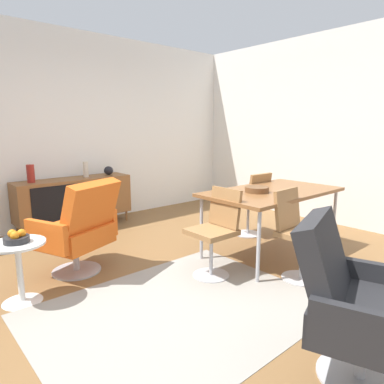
% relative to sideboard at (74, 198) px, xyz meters
% --- Properties ---
extents(ground_plane, '(8.32, 8.32, 0.00)m').
position_rel_sideboard_xyz_m(ground_plane, '(-0.12, -2.30, -0.44)').
color(ground_plane, brown).
extents(wall_back, '(6.80, 0.12, 2.80)m').
position_rel_sideboard_xyz_m(wall_back, '(-0.12, 0.30, 0.96)').
color(wall_back, white).
rests_on(wall_back, ground_plane).
extents(wall_right, '(0.12, 5.60, 2.80)m').
position_rel_sideboard_xyz_m(wall_right, '(3.08, -2.30, 0.96)').
color(wall_right, white).
rests_on(wall_right, ground_plane).
extents(sideboard, '(1.60, 0.45, 0.72)m').
position_rel_sideboard_xyz_m(sideboard, '(0.00, 0.00, 0.00)').
color(sideboard, brown).
rests_on(sideboard, ground_plane).
extents(vase_cobalt, '(0.10, 0.10, 0.24)m').
position_rel_sideboard_xyz_m(vase_cobalt, '(-0.56, 0.00, 0.40)').
color(vase_cobalt, maroon).
rests_on(vase_cobalt, sideboard).
extents(vase_sculptural_dark, '(0.14, 0.14, 0.13)m').
position_rel_sideboard_xyz_m(vase_sculptural_dark, '(0.56, 0.00, 0.35)').
color(vase_sculptural_dark, black).
rests_on(vase_sculptural_dark, sideboard).
extents(vase_ceramic_small, '(0.08, 0.08, 0.23)m').
position_rel_sideboard_xyz_m(vase_ceramic_small, '(0.20, 0.00, 0.39)').
color(vase_ceramic_small, beige).
rests_on(vase_ceramic_small, sideboard).
extents(dining_table, '(1.60, 0.90, 0.74)m').
position_rel_sideboard_xyz_m(dining_table, '(1.28, -2.48, 0.26)').
color(dining_table, brown).
rests_on(dining_table, ground_plane).
extents(wooden_bowl_on_table, '(0.26, 0.26, 0.06)m').
position_rel_sideboard_xyz_m(wooden_bowl_on_table, '(1.06, -2.43, 0.33)').
color(wooden_bowl_on_table, brown).
rests_on(wooden_bowl_on_table, dining_table).
extents(dining_chair_back_right, '(0.42, 0.44, 0.86)m').
position_rel_sideboard_xyz_m(dining_chair_back_right, '(1.62, -1.92, 0.03)').
color(dining_chair_back_right, '#9E7042').
rests_on(dining_chair_back_right, ground_plane).
extents(dining_chair_near_window, '(0.43, 0.41, 0.86)m').
position_rel_sideboard_xyz_m(dining_chair_near_window, '(0.39, -2.48, 0.03)').
color(dining_chair_near_window, '#9E7042').
rests_on(dining_chair_near_window, ground_plane).
extents(dining_chair_front_left, '(0.42, 0.44, 0.86)m').
position_rel_sideboard_xyz_m(dining_chair_front_left, '(0.92, -3.04, 0.03)').
color(dining_chair_front_left, '#9E7042').
rests_on(dining_chair_front_left, ground_plane).
extents(lounge_chair_red, '(0.85, 0.83, 0.95)m').
position_rel_sideboard_xyz_m(lounge_chair_red, '(-0.60, -1.57, 0.03)').
color(lounge_chair_red, '#D85919').
rests_on(lounge_chair_red, ground_plane).
extents(armchair_black_shell, '(0.85, 0.81, 0.95)m').
position_rel_sideboard_xyz_m(armchair_black_shell, '(-0.03, -3.99, 0.03)').
color(armchair_black_shell, '#262628').
rests_on(armchair_black_shell, ground_plane).
extents(side_table_round, '(0.44, 0.44, 0.52)m').
position_rel_sideboard_xyz_m(side_table_round, '(-1.22, -1.80, -0.12)').
color(side_table_round, white).
rests_on(side_table_round, ground_plane).
extents(fruit_bowl, '(0.20, 0.20, 0.11)m').
position_rel_sideboard_xyz_m(fruit_bowl, '(-1.22, -1.80, 0.12)').
color(fruit_bowl, '#262628').
rests_on(fruit_bowl, side_table_round).
extents(area_rug, '(2.20, 1.70, 0.01)m').
position_rel_sideboard_xyz_m(area_rug, '(-0.31, -2.78, -0.44)').
color(area_rug, gray).
rests_on(area_rug, ground_plane).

